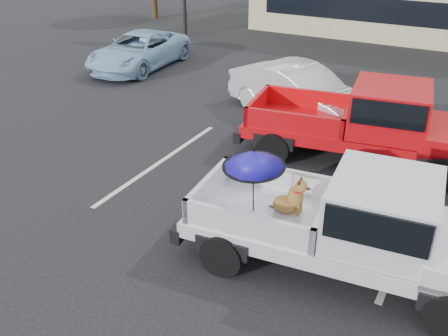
{
  "coord_description": "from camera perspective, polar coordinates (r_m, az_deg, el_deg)",
  "views": [
    {
      "loc": [
        3.77,
        -7.0,
        5.62
      ],
      "look_at": [
        -0.24,
        0.27,
        1.3
      ],
      "focal_mm": 40.0,
      "sensor_mm": 36.0,
      "label": 1
    }
  ],
  "objects": [
    {
      "name": "stripe_right",
      "position": [
        10.64,
        20.32,
        -6.33
      ],
      "size": [
        0.12,
        5.0,
        0.01
      ],
      "primitive_type": "cube",
      "color": "silver",
      "rests_on": "ground"
    },
    {
      "name": "blue_suv",
      "position": [
        20.4,
        -9.7,
        13.08
      ],
      "size": [
        2.55,
        5.01,
        1.36
      ],
      "primitive_type": "imported",
      "rotation": [
        0.0,
        0.0,
        0.06
      ],
      "color": "#94BBDD",
      "rests_on": "ground"
    },
    {
      "name": "ground",
      "position": [
        9.74,
        0.47,
        -7.76
      ],
      "size": [
        90.0,
        90.0,
        0.0
      ],
      "primitive_type": "plane",
      "color": "black",
      "rests_on": "ground"
    },
    {
      "name": "silver_sedan",
      "position": [
        15.15,
        8.62,
        8.53
      ],
      "size": [
        4.99,
        3.29,
        1.55
      ],
      "primitive_type": "imported",
      "rotation": [
        0.0,
        0.0,
        1.19
      ],
      "color": "silver",
      "rests_on": "ground"
    },
    {
      "name": "red_pickup",
      "position": [
        12.63,
        17.41,
        5.12
      ],
      "size": [
        6.24,
        2.9,
        1.98
      ],
      "rotation": [
        0.0,
        0.0,
        0.14
      ],
      "color": "black",
      "rests_on": "ground"
    },
    {
      "name": "silver_pickup",
      "position": [
        8.55,
        15.81,
        -6.0
      ],
      "size": [
        5.85,
        2.51,
        2.06
      ],
      "rotation": [
        0.0,
        0.0,
        0.09
      ],
      "color": "black",
      "rests_on": "ground"
    },
    {
      "name": "stripe_left",
      "position": [
        12.59,
        -7.22,
        0.75
      ],
      "size": [
        0.12,
        5.0,
        0.01
      ],
      "primitive_type": "cube",
      "color": "silver",
      "rests_on": "ground"
    }
  ]
}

